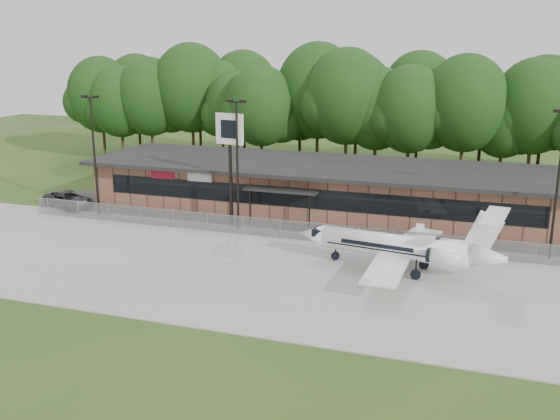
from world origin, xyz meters
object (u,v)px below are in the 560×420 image
(pole_sign, at_px, (230,141))
(suv, at_px, (69,200))
(business_jet, at_px, (402,248))
(terminal, at_px, (323,187))

(pole_sign, bearing_deg, suv, -173.58)
(business_jet, height_order, suv, business_jet)
(business_jet, relative_size, pole_sign, 1.51)
(terminal, xyz_separation_m, suv, (-22.00, -6.11, -1.43))
(terminal, distance_m, pole_sign, 10.34)
(suv, height_order, pole_sign, pole_sign)
(terminal, bearing_deg, pole_sign, -128.69)
(terminal, relative_size, business_jet, 2.98)
(terminal, bearing_deg, suv, -164.47)
(suv, distance_m, pole_sign, 17.45)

